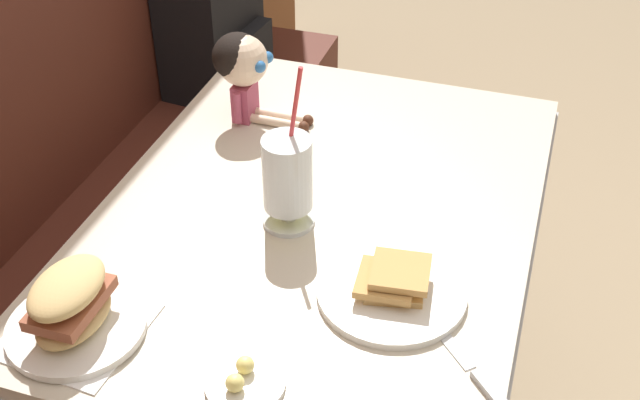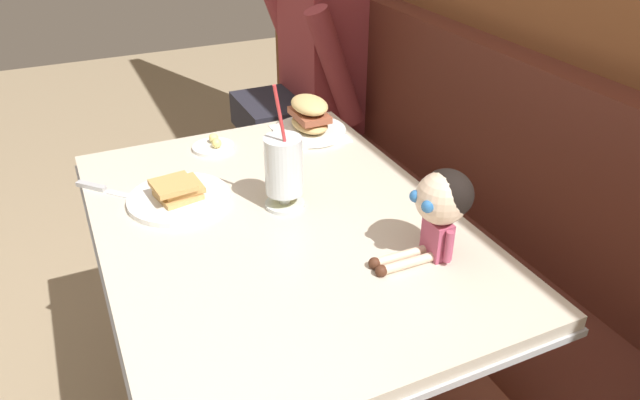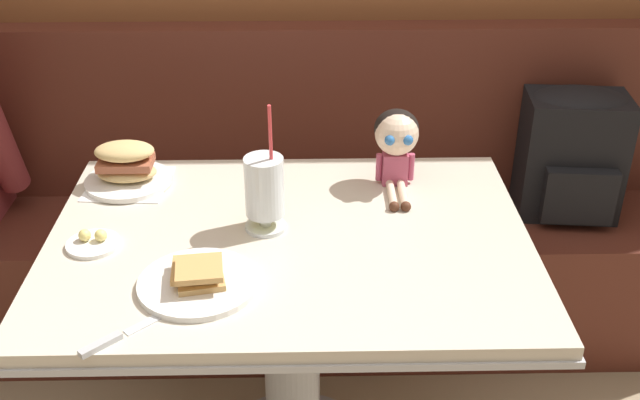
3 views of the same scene
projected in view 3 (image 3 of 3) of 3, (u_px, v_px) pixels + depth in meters
booth_bench at (294, 242)px, 2.50m from camera, size 2.60×0.48×1.00m
diner_table at (291, 306)px, 1.85m from camera, size 1.11×0.81×0.74m
toast_plate at (198, 280)px, 1.58m from camera, size 0.25×0.25×0.06m
milkshake_glass at (265, 189)px, 1.73m from camera, size 0.10×0.10×0.32m
sandwich_plate at (127, 168)px, 1.95m from camera, size 0.22×0.22×0.12m
butter_saucer at (93, 242)px, 1.71m from camera, size 0.12×0.12×0.04m
butter_knife at (117, 337)px, 1.43m from camera, size 0.18×0.18×0.01m
seated_doll at (397, 138)px, 1.92m from camera, size 0.11×0.22×0.20m
backpack at (572, 151)px, 2.33m from camera, size 0.32×0.27×0.41m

